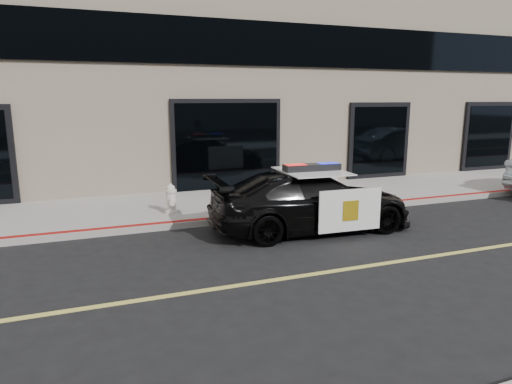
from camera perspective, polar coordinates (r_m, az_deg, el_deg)
name	(u,v)px	position (r m, az deg, el deg)	size (l,w,h in m)	color
ground	(395,262)	(8.68, 17.00, -8.37)	(120.00, 120.00, 0.00)	black
sidewalk_n	(279,199)	(13.03, 2.90, -0.85)	(60.00, 3.50, 0.15)	gray
building_n	(223,11)	(17.92, -4.11, 21.63)	(60.00, 7.00, 12.00)	#756856
police_car	(311,201)	(10.17, 6.91, -1.08)	(2.32, 4.73, 1.49)	black
fire_hydrant	(171,199)	(11.22, -10.57, -0.91)	(0.33, 0.46, 0.73)	silver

